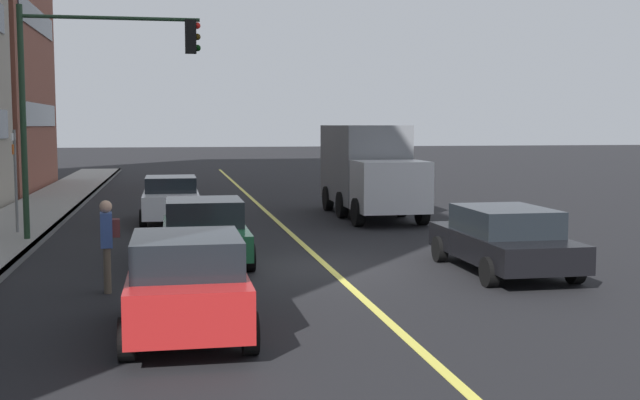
% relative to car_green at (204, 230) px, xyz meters
% --- Properties ---
extents(ground, '(200.00, 200.00, 0.00)m').
position_rel_car_green_xyz_m(ground, '(-1.22, -2.69, -0.74)').
color(ground, black).
extents(curb_edge, '(80.00, 0.16, 0.15)m').
position_rel_car_green_xyz_m(curb_edge, '(-1.22, 4.24, -0.66)').
color(curb_edge, slate).
rests_on(curb_edge, ground).
extents(lane_stripe_center, '(80.00, 0.16, 0.01)m').
position_rel_car_green_xyz_m(lane_stripe_center, '(-1.22, -2.69, -0.73)').
color(lane_stripe_center, '#D8CC4C').
rests_on(lane_stripe_center, ground).
extents(car_green, '(4.38, 2.06, 1.46)m').
position_rel_car_green_xyz_m(car_green, '(0.00, 0.00, 0.00)').
color(car_green, '#1E6038').
rests_on(car_green, ground).
extents(car_black, '(4.47, 2.04, 1.42)m').
position_rel_car_green_xyz_m(car_black, '(-2.57, -6.30, 0.00)').
color(car_black, black).
rests_on(car_black, ground).
extents(car_red, '(3.81, 1.89, 1.56)m').
position_rel_car_green_xyz_m(car_red, '(-6.59, 0.53, 0.07)').
color(car_red, red).
rests_on(car_red, ground).
extents(car_white, '(4.38, 1.93, 1.51)m').
position_rel_car_green_xyz_m(car_white, '(7.76, 0.75, 0.04)').
color(car_white, silver).
rests_on(car_white, ground).
extents(truck_gray, '(7.10, 2.39, 3.17)m').
position_rel_car_green_xyz_m(truck_gray, '(8.56, -6.07, 0.92)').
color(truck_gray, silver).
rests_on(truck_gray, ground).
extents(pedestrian_with_backpack, '(0.43, 0.39, 1.76)m').
position_rel_car_green_xyz_m(pedestrian_with_backpack, '(-3.14, 1.94, 0.30)').
color(pedestrian_with_backpack, brown).
rests_on(pedestrian_with_backpack, ground).
extents(traffic_light_mast, '(0.28, 4.76, 6.32)m').
position_rel_car_green_xyz_m(traffic_light_mast, '(3.63, 2.83, 3.61)').
color(traffic_light_mast, '#1E3823').
rests_on(traffic_light_mast, ground).
extents(street_sign_post, '(0.60, 0.08, 3.05)m').
position_rel_car_green_xyz_m(street_sign_post, '(5.06, 5.06, 1.05)').
color(street_sign_post, slate).
rests_on(street_sign_post, ground).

